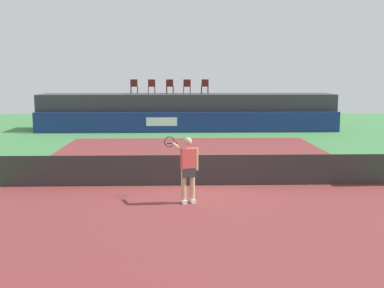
# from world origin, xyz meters

# --- Properties ---
(ground_plane) EXTENTS (48.00, 48.00, 0.00)m
(ground_plane) POSITION_xyz_m (0.00, 3.00, 0.00)
(ground_plane) COLOR #3D7A42
(court_inner) EXTENTS (12.00, 22.00, 0.00)m
(court_inner) POSITION_xyz_m (0.00, 0.00, 0.00)
(court_inner) COLOR maroon
(court_inner) RESTS_ON ground
(sponsor_wall) EXTENTS (18.00, 0.22, 1.20)m
(sponsor_wall) POSITION_xyz_m (-0.01, 13.50, 0.60)
(sponsor_wall) COLOR navy
(sponsor_wall) RESTS_ON ground
(spectator_platform) EXTENTS (18.00, 2.80, 2.20)m
(spectator_platform) POSITION_xyz_m (0.00, 15.30, 1.10)
(spectator_platform) COLOR #38383D
(spectator_platform) RESTS_ON ground
(spectator_chair_far_left) EXTENTS (0.45, 0.45, 0.89)m
(spectator_chair_far_left) POSITION_xyz_m (-3.28, 15.44, 2.69)
(spectator_chair_far_left) COLOR #561919
(spectator_chair_far_left) RESTS_ON spectator_platform
(spectator_chair_left) EXTENTS (0.48, 0.48, 0.89)m
(spectator_chair_left) POSITION_xyz_m (-2.19, 15.24, 2.69)
(spectator_chair_left) COLOR #561919
(spectator_chair_left) RESTS_ON spectator_platform
(spectator_chair_center) EXTENTS (0.47, 0.47, 0.89)m
(spectator_chair_center) POSITION_xyz_m (-1.07, 15.37, 2.69)
(spectator_chair_center) COLOR #561919
(spectator_chair_center) RESTS_ON spectator_platform
(spectator_chair_right) EXTENTS (0.45, 0.45, 0.89)m
(spectator_chair_right) POSITION_xyz_m (-0.01, 15.13, 2.69)
(spectator_chair_right) COLOR #561919
(spectator_chair_right) RESTS_ON spectator_platform
(spectator_chair_far_right) EXTENTS (0.45, 0.45, 0.89)m
(spectator_chair_far_right) POSITION_xyz_m (1.11, 15.45, 2.69)
(spectator_chair_far_right) COLOR #561919
(spectator_chair_far_right) RESTS_ON spectator_platform
(tennis_net) EXTENTS (12.40, 0.02, 0.95)m
(tennis_net) POSITION_xyz_m (0.00, 0.00, 0.47)
(tennis_net) COLOR #2D2D2D
(tennis_net) RESTS_ON ground
(tennis_player) EXTENTS (0.93, 1.10, 1.77)m
(tennis_player) POSITION_xyz_m (-0.34, -2.03, 0.96)
(tennis_player) COLOR white
(tennis_player) RESTS_ON court_inner
(tennis_ball) EXTENTS (0.07, 0.07, 0.07)m
(tennis_ball) POSITION_xyz_m (-2.51, 2.36, 0.04)
(tennis_ball) COLOR #D8EA33
(tennis_ball) RESTS_ON court_inner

